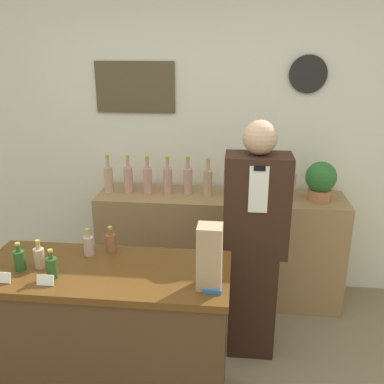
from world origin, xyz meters
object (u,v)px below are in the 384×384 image
object	(u,v)px
shopkeeper	(255,244)
potted_plant	(321,180)
paper_bag	(210,257)
tape_dispenser	(213,287)

from	to	relation	value
shopkeeper	potted_plant	bearing A→B (deg)	50.94
paper_bag	tape_dispenser	size ratio (longest dim) A/B	3.74
potted_plant	tape_dispenser	distance (m)	1.58
shopkeeper	paper_bag	size ratio (longest dim) A/B	4.91
shopkeeper	potted_plant	world-z (taller)	shopkeeper
shopkeeper	paper_bag	world-z (taller)	shopkeeper
tape_dispenser	paper_bag	bearing A→B (deg)	119.50
tape_dispenser	shopkeeper	bearing A→B (deg)	72.77
potted_plant	paper_bag	distance (m)	1.54
paper_bag	tape_dispenser	distance (m)	0.15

